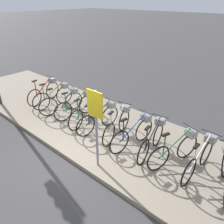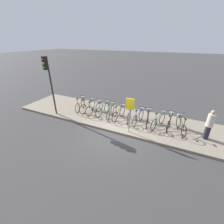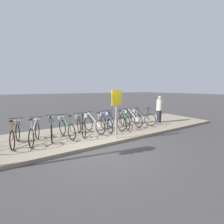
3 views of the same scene
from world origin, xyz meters
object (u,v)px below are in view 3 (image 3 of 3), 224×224
Objects in this scene: parked_bicycle_1 at (16,133)px; parked_bicycle_5 at (81,125)px; parked_bicycle_3 at (51,128)px; sign_post at (116,106)px; parked_bicycle_6 at (93,123)px; parked_bicycle_2 at (35,131)px; parked_bicycle_4 at (66,127)px; parked_bicycle_7 at (105,122)px; parked_bicycle_9 at (124,119)px; parked_bicycle_8 at (114,120)px; pedestrian at (159,109)px; parked_bicycle_11 at (141,117)px; parked_bicycle_10 at (132,118)px.

parked_bicycle_5 is (2.39, -0.10, 0.00)m from parked_bicycle_1.
sign_post is (2.23, -1.36, 0.90)m from parked_bicycle_3.
parked_bicycle_6 is at bearing -0.16° from parked_bicycle_1.
parked_bicycle_4 is at bearing 2.01° from parked_bicycle_2.
parked_bicycle_7 is at bearing -1.30° from parked_bicycle_1.
parked_bicycle_7 is at bearing -176.28° from parked_bicycle_9.
parked_bicycle_6 and parked_bicycle_7 have the same top height.
parked_bicycle_2 is at bearing -178.71° from parked_bicycle_8.
pedestrian is 3.95m from sign_post.
parked_bicycle_11 is at bearing 27.50° from sign_post.
parked_bicycle_1 is at bearing 179.76° from parked_bicycle_8.
parked_bicycle_5 is at bearing -2.34° from parked_bicycle_1.
parked_bicycle_1 is at bearing 158.84° from sign_post.
sign_post is at bearing -163.76° from pedestrian.
parked_bicycle_4 is 1.01× the size of parked_bicycle_6.
parked_bicycle_8 is at bearing 61.32° from sign_post.
parked_bicycle_6 is at bearing 173.25° from parked_bicycle_7.
parked_bicycle_11 is at bearing -6.89° from parked_bicycle_10.
sign_post is (2.83, -1.23, 0.90)m from parked_bicycle_2.
parked_bicycle_3 is 4.74m from parked_bicycle_11.
pedestrian is (1.24, -0.22, 0.39)m from parked_bicycle_11.
parked_bicycle_10 is at bearing 35.62° from sign_post.
sign_post is at bearing -37.13° from parked_bicycle_4.
parked_bicycle_1 is 1.00× the size of parked_bicycle_3.
parked_bicycle_8 is at bearing -176.85° from parked_bicycle_10.
parked_bicycle_10 is at bearing 171.12° from pedestrian.
parked_bicycle_4 is at bearing 142.87° from sign_post.
parked_bicycle_2 is 1.01× the size of parked_bicycle_11.
parked_bicycle_11 is at bearing 1.21° from parked_bicycle_5.
parked_bicycle_6 and parked_bicycle_11 have the same top height.
parked_bicycle_11 is at bearing -0.56° from parked_bicycle_3.
pedestrian is at bearing -2.50° from parked_bicycle_3.
parked_bicycle_7 is 1.04× the size of parked_bicycle_9.
parked_bicycle_4 is 0.81× the size of sign_post.
parked_bicycle_8 is (2.40, 0.04, 0.00)m from parked_bicycle_4.
parked_bicycle_11 is (2.32, 0.06, 0.00)m from parked_bicycle_7.
parked_bicycle_2 is 0.97× the size of parked_bicycle_5.
parked_bicycle_3 is 2.76m from sign_post.
parked_bicycle_11 is 2.98m from sign_post.
parked_bicycle_3 is at bearing 177.46° from parked_bicycle_7.
parked_bicycle_7 is at bearing -178.49° from parked_bicycle_11.
parked_bicycle_4 is 1.00× the size of parked_bicycle_5.
sign_post reaches higher than parked_bicycle_4.
pedestrian reaches higher than parked_bicycle_10.
parked_bicycle_6 is (1.25, 0.05, 0.00)m from parked_bicycle_4.
parked_bicycle_6 is (3.01, -0.01, 0.00)m from parked_bicycle_1.
parked_bicycle_2 is 0.97× the size of pedestrian.
parked_bicycle_3 is 0.99× the size of parked_bicycle_5.
parked_bicycle_1 is 2.39m from parked_bicycle_5.
parked_bicycle_4 is (1.14, 0.04, 0.00)m from parked_bicycle_2.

